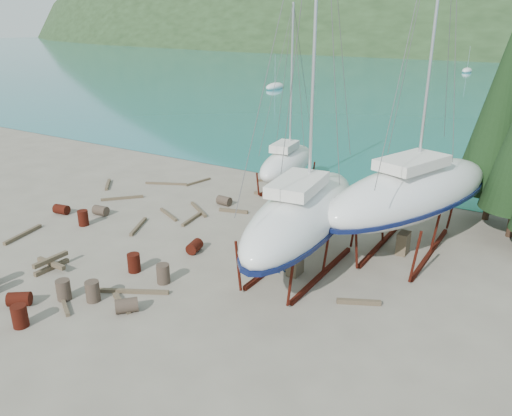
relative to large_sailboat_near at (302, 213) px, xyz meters
The scene contains 41 objects.
ground 6.14m from the large_sailboat_near, 151.48° to the right, with size 600.00×600.00×0.00m, color #6B6255.
far_house_left 198.28m from the large_sailboat_near, 109.07° to the left, with size 6.60×5.60×5.60m.
far_house_center 189.03m from the large_sailboat_near, 97.54° to the left, with size 6.60×5.60×5.60m.
cypress_back_left 13.53m from the large_sailboat_near, 61.44° to the left, with size 4.14×4.14×11.50m.
moored_boat_left 67.16m from the large_sailboat_near, 121.23° to the left, with size 2.00×5.00×6.05m.
moored_boat_far 108.18m from the large_sailboat_near, 96.80° to the left, with size 2.00×5.00×6.05m.
large_sailboat_near is the anchor object (origin of this frame).
large_sailboat_far 5.95m from the large_sailboat_near, 54.12° to the left, with size 7.12×12.37×18.80m.
small_sailboat_shore 11.71m from the large_sailboat_near, 122.22° to the left, with size 3.35×7.73×11.96m.
worker 2.21m from the large_sailboat_near, 134.14° to the right, with size 0.58×0.38×1.58m, color #11274E.
drum_1 8.42m from the large_sailboat_near, 121.08° to the right, with size 0.58×0.58×0.88m, color #2D2823.
drum_2 15.69m from the large_sailboat_near, behind, with size 0.58×0.58×0.88m, color #50180D.
drum_5 9.49m from the large_sailboat_near, 130.28° to the right, with size 0.58×0.58×0.88m, color #2D2823.
drum_6 6.03m from the large_sailboat_near, 168.14° to the right, with size 0.58×0.58×0.88m, color #50180D.
drum_7 12.11m from the large_sailboat_near, 124.88° to the right, with size 0.58×0.58×0.88m, color #50180D.
drum_8 13.22m from the large_sailboat_near, behind, with size 0.58×0.58×0.88m, color #50180D.
drum_9 9.96m from the large_sailboat_near, 147.18° to the left, with size 0.58×0.58×0.88m, color #2D2823.
drum_10 8.03m from the large_sailboat_near, 146.45° to the right, with size 0.58×0.58×0.88m, color #50180D.
drum_11 6.03m from the large_sailboat_near, 122.19° to the left, with size 0.58×0.58×0.88m, color #2D2823.
drum_12 12.32m from the large_sailboat_near, 132.73° to the right, with size 0.58×0.58×0.88m, color #50180D.
drum_15 13.54m from the large_sailboat_near, behind, with size 0.58×0.58×0.88m, color #2D2823.
drum_16 10.62m from the large_sailboat_near, 132.94° to the right, with size 0.58×0.58×0.88m, color #2D2823.
drum_17 6.69m from the large_sailboat_near, 136.32° to the right, with size 0.58×0.58×0.88m, color #2D2823.
timber_0 15.00m from the large_sailboat_near, 147.12° to the left, with size 0.14×2.27×0.14m, color brown.
timber_1 4.58m from the large_sailboat_near, 22.64° to the right, with size 0.19×1.79×0.19m, color brown.
timber_2 18.02m from the large_sailboat_near, 166.80° to the left, with size 0.19×2.24×0.19m, color brown.
timber_3 10.78m from the large_sailboat_near, 132.63° to the right, with size 0.15×2.85×0.15m, color brown.
timber_4 8.87m from the large_sailboat_near, 165.42° to the left, with size 0.17×2.18×0.17m, color brown.
timber_5 8.06m from the large_sailboat_near, 131.33° to the right, with size 0.16×3.06×0.16m, color brown.
timber_6 10.83m from the large_sailboat_near, 129.80° to the left, with size 0.19×1.85×0.19m, color brown.
timber_7 8.58m from the large_sailboat_near, 125.38° to the right, with size 0.17×1.67×0.17m, color brown.
timber_8 8.64m from the large_sailboat_near, 146.91° to the left, with size 0.19×1.80×0.19m, color brown.
timber_9 14.16m from the large_sailboat_near, 125.75° to the left, with size 0.15×2.26×0.15m, color brown.
timber_10 9.94m from the large_sailboat_near, 157.95° to the left, with size 0.16×2.59×0.16m, color brown.
timber_11 10.39m from the large_sailboat_near, 168.75° to the left, with size 0.15×2.22×0.15m, color brown.
timber_12 10.37m from the large_sailboat_near, behind, with size 0.17×2.45×0.17m, color brown.
timber_14 15.35m from the large_sailboat_near, 162.67° to the right, with size 0.18×2.64×0.18m, color brown.
timber_15 15.71m from the large_sailboat_near, 155.32° to the left, with size 0.15×2.98×0.15m, color brown.
timber_17 14.83m from the large_sailboat_near, 169.81° to the left, with size 0.16×2.69×0.16m, color brown.
timber_pile_fore 11.84m from the large_sailboat_near, 147.93° to the right, with size 1.80×1.80×0.60m.
timber_pile_aft 6.20m from the large_sailboat_near, 125.24° to the left, with size 1.80×1.80×0.60m.
Camera 1 is at (14.11, -16.01, 10.78)m, focal length 35.00 mm.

